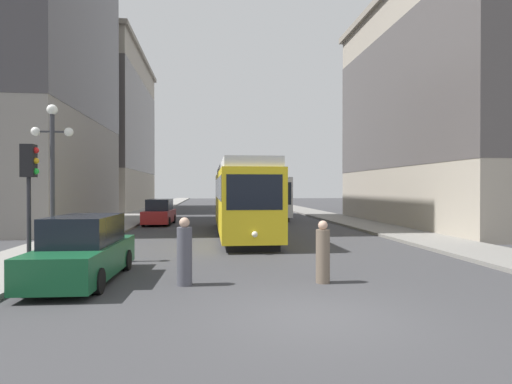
% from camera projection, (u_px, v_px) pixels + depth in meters
% --- Properties ---
extents(ground_plane, '(200.00, 200.00, 0.00)m').
position_uv_depth(ground_plane, '(316.00, 316.00, 8.55)').
color(ground_plane, '#38383A').
extents(sidewalk_left, '(3.21, 120.00, 0.15)m').
position_uv_depth(sidewalk_left, '(151.00, 211.00, 47.34)').
color(sidewalk_left, gray).
rests_on(sidewalk_left, ground).
extents(sidewalk_right, '(3.21, 120.00, 0.15)m').
position_uv_depth(sidewalk_right, '(301.00, 210.00, 49.25)').
color(sidewalk_right, gray).
rests_on(sidewalk_right, ground).
extents(streetcar, '(2.67, 14.33, 3.89)m').
position_uv_depth(streetcar, '(241.00, 197.00, 23.51)').
color(streetcar, black).
rests_on(streetcar, ground).
extents(transit_bus, '(2.90, 11.27, 3.45)m').
position_uv_depth(transit_bus, '(268.00, 196.00, 37.43)').
color(transit_bus, black).
rests_on(transit_bus, ground).
extents(parked_car_left_near, '(2.01, 4.99, 1.82)m').
position_uv_depth(parked_car_left_near, '(84.00, 251.00, 11.83)').
color(parked_car_left_near, black).
rests_on(parked_car_left_near, ground).
extents(parked_car_left_mid, '(2.07, 4.45, 1.82)m').
position_uv_depth(parked_car_left_mid, '(159.00, 213.00, 30.08)').
color(parked_car_left_mid, black).
rests_on(parked_car_left_mid, ground).
extents(pedestrian_crossing_near, '(0.38, 0.38, 1.71)m').
position_uv_depth(pedestrian_crossing_near, '(323.00, 254.00, 11.57)').
color(pedestrian_crossing_near, '#6B5B4C').
rests_on(pedestrian_crossing_near, ground).
extents(pedestrian_crossing_far, '(0.41, 0.41, 1.82)m').
position_uv_depth(pedestrian_crossing_far, '(184.00, 254.00, 11.29)').
color(pedestrian_crossing_far, '#4C4C56').
rests_on(pedestrian_crossing_far, ground).
extents(traffic_light_near_left, '(0.47, 0.36, 3.72)m').
position_uv_depth(traffic_light_near_left, '(29.00, 174.00, 12.23)').
color(traffic_light_near_left, '#232328').
rests_on(traffic_light_near_left, sidewalk_left).
extents(lamp_post_left_near, '(1.41, 0.36, 5.35)m').
position_uv_depth(lamp_post_left_near, '(52.00, 157.00, 14.63)').
color(lamp_post_left_near, '#333338').
rests_on(lamp_post_left_near, sidewalk_left).
extents(building_left_corner, '(11.98, 22.83, 18.83)m').
position_uv_depth(building_left_corner, '(95.00, 130.00, 51.07)').
color(building_left_corner, '#A89E8E').
rests_on(building_left_corner, ground).
extents(building_left_midblock, '(11.89, 17.33, 29.92)m').
position_uv_depth(building_left_midblock, '(7.00, 0.00, 28.79)').
color(building_left_midblock, gray).
rests_on(building_left_midblock, ground).
extents(building_right_corner, '(13.33, 20.50, 16.46)m').
position_uv_depth(building_right_corner, '(475.00, 105.00, 29.82)').
color(building_right_corner, '#A89E8E').
rests_on(building_right_corner, ground).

